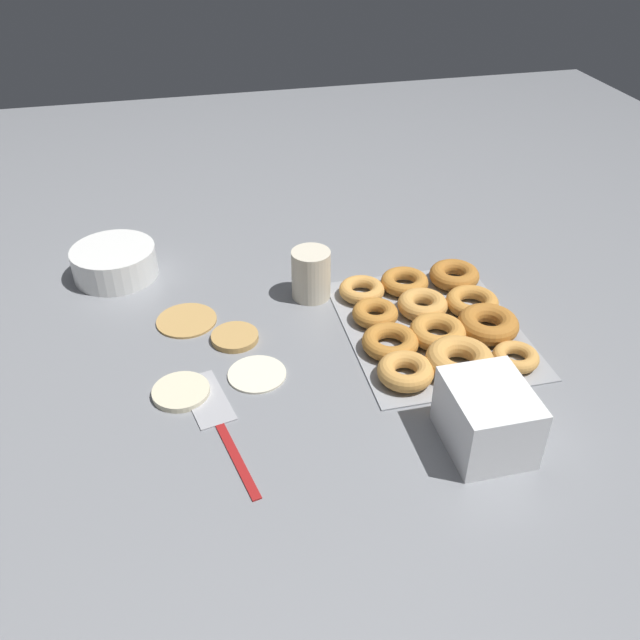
% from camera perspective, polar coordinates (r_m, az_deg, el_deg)
% --- Properties ---
extents(ground_plane, '(3.00, 3.00, 0.00)m').
position_cam_1_polar(ground_plane, '(1.24, -3.97, -1.53)').
color(ground_plane, gray).
extents(pancake_0, '(0.09, 0.09, 0.01)m').
position_cam_1_polar(pancake_0, '(1.24, -7.18, -1.44)').
color(pancake_0, tan).
rests_on(pancake_0, ground_plane).
extents(pancake_1, '(0.09, 0.09, 0.01)m').
position_cam_1_polar(pancake_1, '(1.14, -11.63, -5.93)').
color(pancake_1, beige).
rests_on(pancake_1, ground_plane).
extents(pancake_2, '(0.10, 0.10, 0.01)m').
position_cam_1_polar(pancake_2, '(1.16, -5.33, -4.49)').
color(pancake_2, silver).
rests_on(pancake_2, ground_plane).
extents(pancake_3, '(0.11, 0.11, 0.01)m').
position_cam_1_polar(pancake_3, '(1.30, -11.18, 0.04)').
color(pancake_3, tan).
rests_on(pancake_3, ground_plane).
extents(donut_tray, '(0.39, 0.32, 0.04)m').
position_cam_1_polar(donut_tray, '(1.27, 9.68, -0.18)').
color(donut_tray, '#93969B').
rests_on(donut_tray, ground_plane).
extents(batter_bowl, '(0.17, 0.17, 0.06)m').
position_cam_1_polar(batter_bowl, '(1.47, -16.92, 4.68)').
color(batter_bowl, white).
rests_on(batter_bowl, ground_plane).
extents(container_stack, '(0.14, 0.12, 0.10)m').
position_cam_1_polar(container_stack, '(1.03, 13.87, -7.96)').
color(container_stack, white).
rests_on(container_stack, ground_plane).
extents(paper_cup, '(0.08, 0.08, 0.10)m').
position_cam_1_polar(paper_cup, '(1.33, -0.76, 3.87)').
color(paper_cup, beige).
rests_on(paper_cup, ground_plane).
extents(spatula, '(0.30, 0.10, 0.01)m').
position_cam_1_polar(spatula, '(1.10, -9.01, -7.57)').
color(spatula, maroon).
rests_on(spatula, ground_plane).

